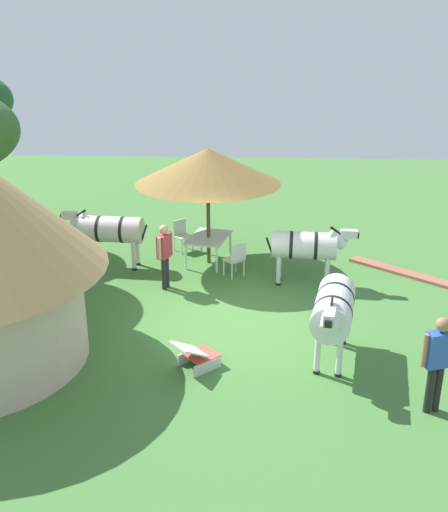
{
  "coord_description": "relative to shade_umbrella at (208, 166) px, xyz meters",
  "views": [
    {
      "loc": [
        -11.59,
        -0.38,
        5.84
      ],
      "look_at": [
        1.15,
        0.29,
        1.0
      ],
      "focal_mm": 40.94,
      "sensor_mm": 36.0,
      "label": 1
    }
  ],
  "objects": [
    {
      "name": "standing_watcher",
      "position": [
        -6.56,
        -4.2,
        -1.64
      ],
      "size": [
        0.35,
        0.59,
        1.72
      ],
      "rotation": [
        0.0,
        0.0,
        -1.26
      ],
      "color": "black",
      "rests_on": "ground_plane"
    },
    {
      "name": "patio_chair_near_lawn",
      "position": [
        0.92,
        0.85,
        -2.15
      ],
      "size": [
        0.61,
        0.61,
        0.9
      ],
      "rotation": [
        0.0,
        0.0,
        -3.97
      ],
      "color": "silver",
      "rests_on": "ground_plane"
    },
    {
      "name": "striped_lounge_chair",
      "position": [
        -5.41,
        -0.19,
        -2.42
      ],
      "size": [
        0.93,
        0.96,
        0.6
      ],
      "rotation": [
        0.0,
        0.0,
        3.86
      ],
      "color": "#C24C41",
      "rests_on": "ground_plane"
    },
    {
      "name": "shade_umbrella",
      "position": [
        0.0,
        0.0,
        0.0
      ],
      "size": [
        3.81,
        3.81,
        3.13
      ],
      "color": "brown",
      "rests_on": "ground_plane"
    },
    {
      "name": "patio_chair_west_end",
      "position": [
        -0.99,
        -0.77,
        -2.15
      ],
      "size": [
        0.6,
        0.61,
        0.9
      ],
      "rotation": [
        0.0,
        0.0,
        -0.91
      ],
      "color": "silver",
      "rests_on": "ground_plane"
    },
    {
      "name": "guest_beside_umbrella",
      "position": [
        -1.8,
        0.92,
        -1.69
      ],
      "size": [
        0.56,
        0.34,
        1.63
      ],
      "rotation": [
        0.0,
        0.0,
        5.94
      ],
      "color": "#25232A",
      "rests_on": "ground_plane"
    },
    {
      "name": "patio_dining_table",
      "position": [
        -0.0,
        -0.0,
        -2.01
      ],
      "size": [
        1.62,
        1.28,
        0.74
      ],
      "rotation": [
        0.0,
        0.0,
        -0.23
      ],
      "color": "silver",
      "rests_on": "ground_plane"
    },
    {
      "name": "zebra_toward_hut",
      "position": [
        -0.42,
        2.6,
        -1.64
      ],
      "size": [
        0.8,
        2.34,
        1.57
      ],
      "rotation": [
        0.0,
        0.0,
        6.21
      ],
      "color": "silver",
      "rests_on": "ground_plane"
    },
    {
      "name": "ground_plane",
      "position": [
        -3.28,
        -0.82,
        -2.67
      ],
      "size": [
        36.0,
        36.0,
        0.0
      ],
      "primitive_type": "plane",
      "color": "#437636"
    },
    {
      "name": "zebra_by_umbrella",
      "position": [
        -4.98,
        -2.72,
        -1.61
      ],
      "size": [
        2.31,
        1.04,
        1.59
      ],
      "rotation": [
        0.0,
        0.0,
        1.37
      ],
      "color": "silver",
      "rests_on": "ground_plane"
    },
    {
      "name": "brick_patio_kerb",
      "position": [
        -0.5,
        -5.05,
        -2.63
      ],
      "size": [
        2.07,
        2.38,
        0.08
      ],
      "primitive_type": "cube",
      "rotation": [
        0.0,
        0.0,
        0.87
      ],
      "color": "#A05B47",
      "rests_on": "ground_plane"
    },
    {
      "name": "zebra_nearest_camera",
      "position": [
        -1.33,
        -2.51,
        -1.68
      ],
      "size": [
        0.79,
        2.25,
        1.53
      ],
      "rotation": [
        0.0,
        0.0,
        3.06
      ],
      "color": "silver",
      "rests_on": "ground_plane"
    }
  ]
}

